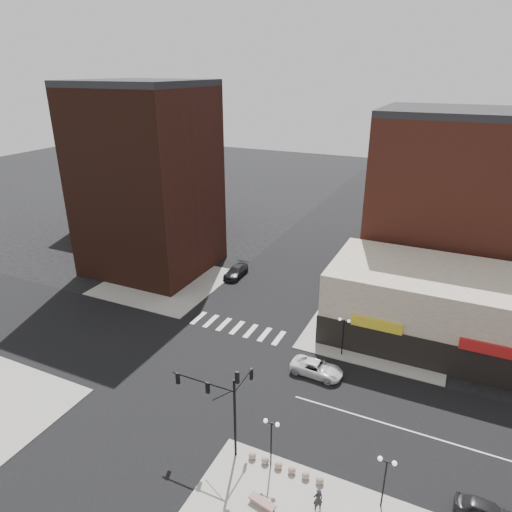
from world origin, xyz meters
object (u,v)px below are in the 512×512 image
at_px(street_lamp_se_b, 386,471).
at_px(street_lamp_ne, 344,327).
at_px(dark_sedan_east, 486,512).
at_px(traffic_signal, 225,396).
at_px(white_suv, 317,368).
at_px(pedestrian, 318,499).
at_px(dark_sedan_north, 236,271).
at_px(stone_bench, 262,503).
at_px(street_lamp_se_a, 271,432).

xyz_separation_m(street_lamp_se_b, street_lamp_ne, (-7.00, 16.00, 0.00)).
bearing_deg(street_lamp_se_b, dark_sedan_east, 17.58).
distance_m(traffic_signal, white_suv, 12.94).
height_order(street_lamp_ne, pedestrian, street_lamp_ne).
relative_size(dark_sedan_north, stone_bench, 2.55).
relative_size(dark_sedan_north, pedestrian, 2.86).
xyz_separation_m(traffic_signal, stone_bench, (4.58, -3.50, -4.60)).
xyz_separation_m(dark_sedan_north, pedestrian, (21.73, -30.39, 0.27)).
bearing_deg(dark_sedan_east, street_lamp_se_a, 100.02).
xyz_separation_m(traffic_signal, street_lamp_ne, (4.76, 15.83, -1.67)).
distance_m(street_lamp_se_b, dark_sedan_north, 38.24).
xyz_separation_m(white_suv, dark_sedan_east, (14.66, -9.90, -0.03)).
distance_m(dark_sedan_north, stone_bench, 36.62).
bearing_deg(white_suv, street_lamp_se_b, -142.62).
height_order(street_lamp_se_b, stone_bench, street_lamp_se_b).
xyz_separation_m(dark_sedan_north, stone_bench, (18.32, -31.71, -0.38)).
distance_m(street_lamp_se_b, pedestrian, 4.84).
bearing_deg(dark_sedan_east, white_suv, 58.04).
distance_m(traffic_signal, street_lamp_ne, 16.62).
distance_m(street_lamp_ne, pedestrian, 18.44).
bearing_deg(street_lamp_ne, dark_sedan_north, 146.21).
bearing_deg(stone_bench, street_lamp_ne, 100.40).
xyz_separation_m(street_lamp_se_a, street_lamp_ne, (1.00, 16.00, 0.00)).
bearing_deg(traffic_signal, dark_sedan_north, 115.96).
distance_m(pedestrian, stone_bench, 3.71).
bearing_deg(traffic_signal, street_lamp_se_a, -2.57).
bearing_deg(street_lamp_se_a, white_suv, 91.65).
distance_m(street_lamp_ne, dark_sedan_north, 22.41).
bearing_deg(stone_bench, pedestrian, 32.15).
relative_size(white_suv, stone_bench, 2.50).
bearing_deg(street_lamp_se_b, white_suv, 125.05).
xyz_separation_m(white_suv, stone_bench, (1.16, -15.23, -0.34)).
bearing_deg(dark_sedan_north, pedestrian, -56.09).
relative_size(white_suv, dark_sedan_east, 1.28).
height_order(street_lamp_se_b, pedestrian, street_lamp_se_b).
relative_size(traffic_signal, street_lamp_se_a, 1.87).
xyz_separation_m(street_lamp_se_b, white_suv, (-8.34, 11.90, -2.60)).
bearing_deg(white_suv, street_lamp_ne, -15.79).
relative_size(dark_sedan_east, dark_sedan_north, 0.77).
bearing_deg(dark_sedan_north, stone_bench, -61.64).
height_order(street_lamp_ne, dark_sedan_east, street_lamp_ne).
height_order(white_suv, pedestrian, pedestrian).
relative_size(traffic_signal, stone_bench, 3.88).
height_order(street_lamp_ne, dark_sedan_north, street_lamp_ne).
relative_size(street_lamp_se_b, white_suv, 0.83).
height_order(street_lamp_se_a, street_lamp_ne, same).
distance_m(dark_sedan_north, pedestrian, 37.36).
height_order(street_lamp_se_a, white_suv, street_lamp_se_a).
distance_m(street_lamp_se_a, pedestrian, 5.21).
xyz_separation_m(street_lamp_se_a, stone_bench, (0.82, -3.33, -2.93)).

